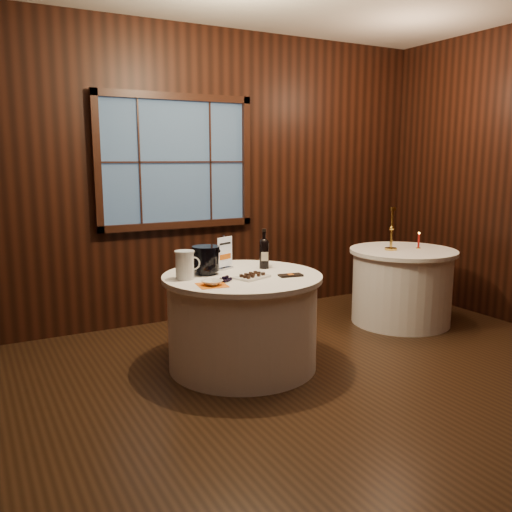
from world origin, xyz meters
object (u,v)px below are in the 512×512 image
main_table (242,321)px  port_bottle_left (264,251)px  side_table (402,286)px  chocolate_box (291,275)px  port_bottle_right (264,251)px  cracker_bowl (212,283)px  glass_pitcher (185,265)px  sign_stand (224,258)px  red_candle (419,242)px  chocolate_plate (252,276)px  brass_candlestick (391,235)px  grape_bunch (227,279)px  ice_bucket (206,259)px

main_table → port_bottle_left: (0.28, 0.14, 0.53)m
side_table → chocolate_box: 1.82m
port_bottle_right → cracker_bowl: bearing=-132.0°
port_bottle_right → glass_pitcher: bearing=-155.1°
sign_stand → chocolate_box: (0.34, -0.50, -0.09)m
port_bottle_right → sign_stand: bearing=-176.4°
main_table → chocolate_box: 0.55m
chocolate_box → red_candle: 1.93m
red_candle → sign_stand: bearing=179.9°
chocolate_box → glass_pitcher: bearing=167.1°
red_candle → main_table: bearing=-173.1°
chocolate_plate → brass_candlestick: bearing=14.6°
chocolate_box → port_bottle_left: bearing=103.6°
port_bottle_left → grape_bunch: 0.60m
ice_bucket → chocolate_plate: (0.25, -0.31, -0.10)m
port_bottle_left → cracker_bowl: bearing=-128.3°
sign_stand → ice_bucket: sign_stand is taller
main_table → port_bottle_left: 0.61m
port_bottle_right → chocolate_box: size_ratio=1.75×
sign_stand → side_table: bearing=-22.1°
chocolate_box → cracker_bowl: size_ratio=1.29×
port_bottle_left → red_candle: size_ratio=1.95×
sign_stand → grape_bunch: sign_stand is taller
chocolate_plate → brass_candlestick: (1.86, 0.48, 0.14)m
sign_stand → brass_candlestick: bearing=-20.9°
red_candle → chocolate_box: bearing=-165.0°
glass_pitcher → cracker_bowl: bearing=-71.2°
sign_stand → chocolate_plate: (0.04, -0.41, -0.08)m
cracker_bowl → brass_candlestick: brass_candlestick is taller
port_bottle_right → grape_bunch: port_bottle_right is taller
port_bottle_right → chocolate_box: (-0.00, -0.43, -0.13)m
main_table → port_bottle_left: port_bottle_left is taller
main_table → red_candle: red_candle is taller
ice_bucket → port_bottle_left: bearing=-2.4°
port_bottle_left → grape_bunch: (-0.50, -0.31, -0.13)m
side_table → sign_stand: sign_stand is taller
sign_stand → chocolate_plate: 0.42m
side_table → grape_bunch: (-2.22, -0.48, 0.40)m
grape_bunch → side_table: bearing=12.1°
grape_bunch → brass_candlestick: bearing=13.8°
brass_candlestick → side_table: bearing=-14.4°
sign_stand → grape_bunch: 0.49m
main_table → chocolate_plate: (0.01, -0.15, 0.40)m
port_bottle_left → glass_pitcher: size_ratio=1.53×
port_bottle_right → glass_pitcher: (-0.77, -0.12, -0.03)m
port_bottle_right → port_bottle_left: bearing=-104.6°
port_bottle_left → port_bottle_right: port_bottle_left is taller
cracker_bowl → grape_bunch: bearing=19.5°
ice_bucket → chocolate_plate: ice_bucket is taller
grape_bunch → red_candle: red_candle is taller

